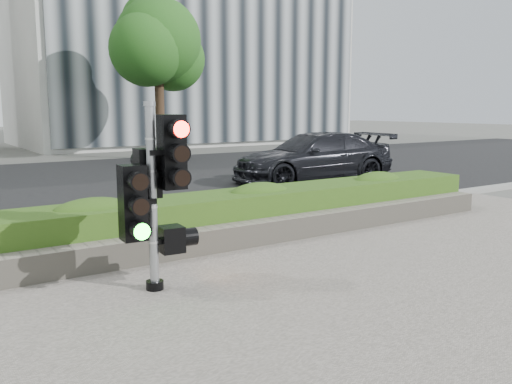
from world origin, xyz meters
The scene contains 9 objects.
ground centered at (0.00, 0.00, 0.00)m, with size 120.00×120.00×0.00m, color #51514C.
road centered at (0.00, 10.00, 0.01)m, with size 60.00×13.00×0.02m, color black.
curb centered at (0.00, 3.15, 0.06)m, with size 60.00×0.25×0.12m, color gray.
stone_wall centered at (0.00, 1.90, 0.20)m, with size 12.00×0.32×0.34m, color gray.
hedge centered at (0.00, 2.55, 0.37)m, with size 12.00×1.00×0.68m, color olive.
building_right centered at (11.00, 25.00, 6.00)m, with size 18.00×10.00×12.00m, color #B7B7B2.
tree_right centered at (5.48, 15.55, 4.48)m, with size 4.10×3.58×6.53m.
traffic_signal centered at (-1.04, 0.86, 1.18)m, with size 0.73×0.54×2.07m.
car_dark centered at (6.20, 6.86, 0.69)m, with size 1.88×4.63×1.34m, color black.
Camera 1 is at (-3.35, -4.62, 2.04)m, focal length 38.00 mm.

